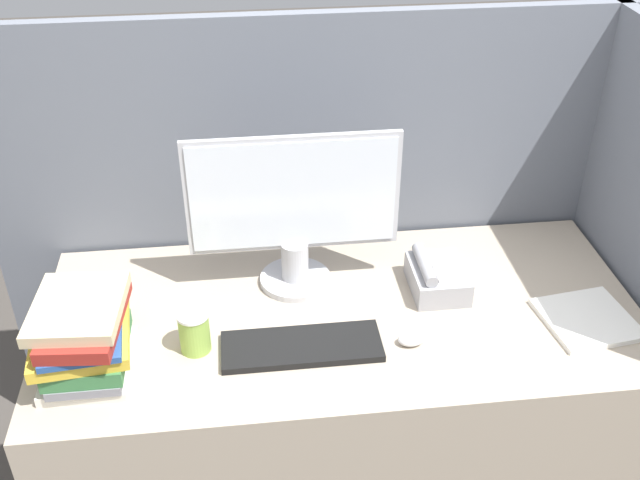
# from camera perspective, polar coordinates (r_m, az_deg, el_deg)

# --- Properties ---
(cubicle_panel_rear) EXTENTS (2.09, 0.04, 1.48)m
(cubicle_panel_rear) POSITION_cam_1_polar(r_m,az_deg,el_deg) (2.49, 0.31, 0.47)
(cubicle_panel_rear) COLOR slate
(cubicle_panel_rear) RESTS_ON ground_plane
(cubicle_panel_right) EXTENTS (0.04, 0.85, 1.48)m
(cubicle_panel_right) POSITION_cam_1_polar(r_m,az_deg,el_deg) (2.44, 22.66, -3.33)
(cubicle_panel_right) COLOR slate
(cubicle_panel_right) RESTS_ON ground_plane
(desk) EXTENTS (1.69, 0.79, 0.76)m
(desk) POSITION_cam_1_polar(r_m,az_deg,el_deg) (2.39, 1.59, -12.53)
(desk) COLOR tan
(desk) RESTS_ON ground_plane
(monitor) EXTENTS (0.60, 0.21, 0.48)m
(monitor) POSITION_cam_1_polar(r_m,az_deg,el_deg) (2.12, -2.01, 1.98)
(monitor) COLOR #B7B7BC
(monitor) RESTS_ON desk
(keyboard) EXTENTS (0.43, 0.15, 0.02)m
(keyboard) POSITION_cam_1_polar(r_m,az_deg,el_deg) (2.00, -1.40, -8.11)
(keyboard) COLOR black
(keyboard) RESTS_ON desk
(mouse) EXTENTS (0.07, 0.05, 0.03)m
(mouse) POSITION_cam_1_polar(r_m,az_deg,el_deg) (2.03, 6.94, -7.52)
(mouse) COLOR silver
(mouse) RESTS_ON desk
(coffee_cup) EXTENTS (0.09, 0.09, 0.12)m
(coffee_cup) POSITION_cam_1_polar(r_m,az_deg,el_deg) (2.00, -9.56, -6.87)
(coffee_cup) COLOR #8CB247
(coffee_cup) RESTS_ON desk
(book_stack) EXTENTS (0.26, 0.32, 0.21)m
(book_stack) POSITION_cam_1_polar(r_m,az_deg,el_deg) (1.97, -17.50, -7.06)
(book_stack) COLOR silver
(book_stack) RESTS_ON desk
(desk_telephone) EXTENTS (0.16, 0.20, 0.11)m
(desk_telephone) POSITION_cam_1_polar(r_m,az_deg,el_deg) (2.22, 8.87, -2.83)
(desk_telephone) COLOR #99999E
(desk_telephone) RESTS_ON desk
(paper_pile) EXTENTS (0.27, 0.26, 0.02)m
(paper_pile) POSITION_cam_1_polar(r_m,az_deg,el_deg) (2.22, 19.69, -5.70)
(paper_pile) COLOR white
(paper_pile) RESTS_ON desk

